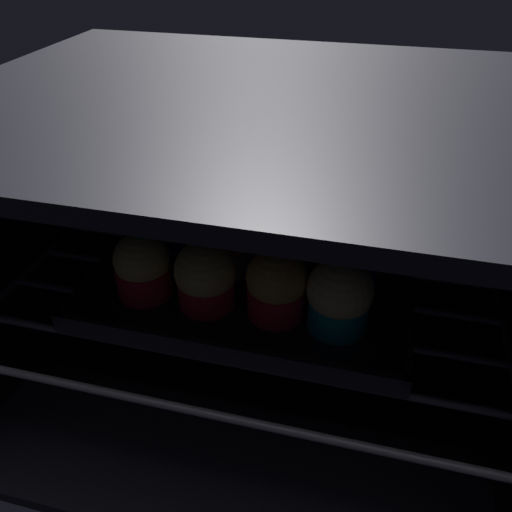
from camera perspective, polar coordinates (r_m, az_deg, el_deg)
oven_cavity at (r=62.23cm, az=0.87°, el=1.74°), size 59.00×47.00×37.00cm
oven_rack at (r=60.77cm, az=-0.10°, el=-3.04°), size 54.80×42.00×0.80cm
baking_tray at (r=60.47cm, az=0.00°, el=-1.98°), size 34.80×27.86×2.20cm
muffin_row0_col0 at (r=56.20cm, az=-12.19°, el=-1.08°), size 5.89×5.89×7.69cm
muffin_row0_col1 at (r=53.61cm, az=-5.48°, el=-2.24°), size 6.35×6.35×7.42cm
muffin_row0_col2 at (r=52.07cm, az=2.25°, el=-3.09°), size 6.14×6.14×7.88cm
muffin_row0_col3 at (r=51.06cm, az=9.04°, el=-4.30°), size 6.44×6.44×7.71cm
muffin_row1_col0 at (r=61.56cm, az=-9.40°, el=2.60°), size 5.86×5.86×7.23cm
muffin_row1_col1 at (r=58.82cm, az=-3.14°, el=1.51°), size 6.22×6.22×7.83cm
muffin_row1_col2 at (r=58.02cm, az=3.52°, el=0.61°), size 5.86×5.86×7.09cm
muffin_row1_col3 at (r=57.02cm, az=10.26°, el=-0.05°), size 6.17×6.17×7.52cm
muffin_row2_col0 at (r=66.81cm, az=-6.94°, el=5.45°), size 6.11×6.11×7.73cm
muffin_row2_col1 at (r=64.48cm, az=-1.52°, el=4.69°), size 5.96×5.96×7.32cm
muffin_row2_col2 at (r=63.64cm, az=4.55°, el=4.06°), size 5.99×5.99×7.51cm
muffin_row2_col3 at (r=63.28cm, az=11.17°, el=3.05°), size 6.09×6.09×6.87cm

